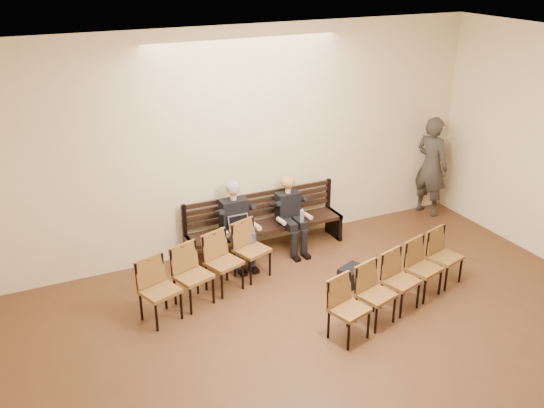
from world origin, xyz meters
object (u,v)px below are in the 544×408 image
Objects in this scene: water_bottle at (302,222)px; bench at (266,238)px; chair_row_back at (401,282)px; seated_man at (236,224)px; passerby at (432,159)px; seated_woman at (291,218)px; laptop at (242,233)px; chair_row_front at (209,270)px; bag at (351,276)px.

bench is at bearing 141.70° from water_bottle.
chair_row_back is (0.46, -1.94, -0.15)m from water_bottle.
passerby is at bearing 3.27° from seated_man.
seated_woman is 0.44× the size of chair_row_back.
seated_man is at bearing 77.13° from passerby.
seated_woman reaches higher than water_bottle.
bench is 12.30× the size of water_bottle.
seated_woman is at bearing 87.56° from chair_row_back.
water_bottle is (0.99, -0.03, -0.01)m from laptop.
bench is 1.60m from chair_row_front.
laptop is 0.97m from chair_row_front.
bench is 0.72m from laptop.
bench is 1.25× the size of passerby.
seated_man is at bearing 83.14° from laptop.
chair_row_front is at bearing -161.92° from water_bottle.
chair_row_front is 2.60m from chair_row_back.
seated_woman is at bearing 78.16° from passerby.
seated_man reaches higher than bench.
passerby is at bearing 31.13° from bag.
seated_woman is 1.86m from chair_row_front.
laptop is at bearing 178.50° from water_bottle.
passerby reaches higher than chair_row_back.
bag is 2.06m from chair_row_front.
bench is 1.26× the size of chair_row_front.
bench is at bearing 23.56° from laptop.
seated_man is at bearing 28.15° from chair_row_front.
chair_row_back reaches higher than laptop.
chair_row_back is at bearing -76.20° from seated_woman.
chair_row_front is (-1.75, -0.57, -0.13)m from water_bottle.
chair_row_front is at bearing 86.48° from passerby.
laptop is at bearing 136.06° from bag.
seated_woman reaches higher than chair_row_front.
chair_row_front is at bearing 163.86° from bag.
laptop reaches higher than bench.
bench is 6.97× the size of bag.
seated_man is 5.85× the size of water_bottle.
laptop reaches higher than water_bottle.
water_bottle is at bearing -38.30° from bench.
chair_row_back reaches higher than bench.
seated_woman is 0.53× the size of chair_row_front.
chair_row_front is (-1.96, 0.57, 0.29)m from bag.
bag is (1.21, -1.16, -0.43)m from laptop.
passerby is at bearing 28.88° from chair_row_back.
chair_row_back is at bearing -56.18° from seated_man.
bag is 0.18× the size of chair_row_front.
water_bottle is 0.09× the size of chair_row_back.
bag is 3.22m from passerby.
bench is 1.64m from bag.
chair_row_back is at bearing 118.98° from passerby.
seated_woman is at bearing 106.97° from water_bottle.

